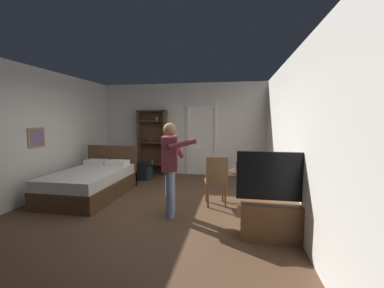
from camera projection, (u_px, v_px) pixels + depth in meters
The scene contains 15 objects.
ground_plane at pixel (152, 206), 4.69m from camera, with size 6.25×6.25×0.00m, color brown.
wall_back at pixel (183, 129), 7.39m from camera, with size 5.25×0.12×2.78m, color silver.
wall_left at pixel (34, 134), 4.99m from camera, with size 0.15×5.92×2.78m.
wall_right at pixel (293, 137), 4.11m from camera, with size 0.12×5.92×2.78m, color silver.
doorway_frame at pixel (202, 135), 7.22m from camera, with size 0.93×0.08×2.13m.
bed at pixel (92, 182), 5.34m from camera, with size 1.31×2.06×1.02m.
bookshelf at pixel (153, 140), 7.36m from camera, with size 0.88×0.32×1.97m.
tv_flatscreen at pixel (278, 213), 3.39m from camera, with size 1.18×0.40×1.25m.
side_table at pixel (245, 182), 4.70m from camera, with size 0.63×0.63×0.70m.
laptop at pixel (244, 168), 4.63m from camera, with size 0.33×0.33×0.17m.
bottle_on_table at pixel (253, 165), 4.56m from camera, with size 0.06×0.06×0.29m.
wooden_chair at pixel (216, 179), 4.66m from camera, with size 0.50×0.50×0.99m.
person_blue_shirt at pixel (171, 163), 4.16m from camera, with size 0.72×0.61×1.64m.
suitcase_dark at pixel (143, 173), 6.84m from camera, with size 0.49×0.35×0.34m, color #1E2D38.
suitcase_small at pixel (139, 171), 6.75m from camera, with size 0.48×0.28×0.47m, color black.
Camera 1 is at (1.57, -4.34, 1.70)m, focal length 22.34 mm.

